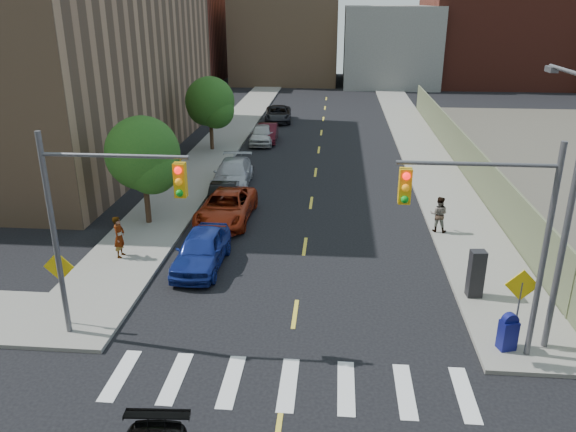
% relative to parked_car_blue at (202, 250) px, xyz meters
% --- Properties ---
extents(sidewalk_nw, '(3.50, 73.00, 0.15)m').
position_rel_parked_car_blue_xyz_m(sidewalk_nw, '(-3.53, 29.97, -0.72)').
color(sidewalk_nw, gray).
rests_on(sidewalk_nw, ground).
extents(sidewalk_ne, '(3.50, 73.00, 0.15)m').
position_rel_parked_car_blue_xyz_m(sidewalk_ne, '(11.97, 29.97, -0.72)').
color(sidewalk_ne, gray).
rests_on(sidewalk_ne, ground).
extents(fence_north, '(0.12, 44.00, 2.50)m').
position_rel_parked_car_blue_xyz_m(fence_north, '(13.82, 16.47, 0.46)').
color(fence_north, '#6F6F4E').
rests_on(fence_north, ground).
extents(building_nw, '(22.00, 30.00, 16.00)m').
position_rel_parked_car_blue_xyz_m(building_nw, '(-17.78, 18.47, 7.21)').
color(building_nw, '#8C6B4C').
rests_on(building_nw, ground).
extents(bg_bldg_west, '(14.00, 18.00, 12.00)m').
position_rel_parked_car_blue_xyz_m(bg_bldg_west, '(-17.78, 58.47, 5.21)').
color(bg_bldg_west, '#592319').
rests_on(bg_bldg_west, ground).
extents(bg_bldg_midwest, '(14.00, 16.00, 15.00)m').
position_rel_parked_car_blue_xyz_m(bg_bldg_midwest, '(-1.78, 60.47, 6.71)').
color(bg_bldg_midwest, '#8C6B4C').
rests_on(bg_bldg_midwest, ground).
extents(bg_bldg_center, '(12.00, 16.00, 10.00)m').
position_rel_parked_car_blue_xyz_m(bg_bldg_center, '(12.22, 58.47, 4.21)').
color(bg_bldg_center, gray).
rests_on(bg_bldg_center, ground).
extents(bg_bldg_east, '(18.00, 18.00, 16.00)m').
position_rel_parked_car_blue_xyz_m(bg_bldg_east, '(26.22, 60.47, 7.21)').
color(bg_bldg_east, '#592319').
rests_on(bg_bldg_east, ground).
extents(signal_nw, '(4.59, 0.30, 7.00)m').
position_rel_parked_car_blue_xyz_m(signal_nw, '(-1.76, -5.53, 3.74)').
color(signal_nw, '#59595E').
rests_on(signal_nw, ground).
extents(signal_ne, '(4.59, 0.30, 7.00)m').
position_rel_parked_car_blue_xyz_m(signal_ne, '(10.21, -5.53, 3.74)').
color(signal_ne, '#59595E').
rests_on(signal_ne, ground).
extents(streetlight_ne, '(0.25, 3.70, 9.00)m').
position_rel_parked_car_blue_xyz_m(streetlight_ne, '(12.42, -4.63, 4.43)').
color(streetlight_ne, '#59595E').
rests_on(streetlight_ne, ground).
extents(warn_sign_nw, '(1.06, 0.06, 2.83)m').
position_rel_parked_car_blue_xyz_m(warn_sign_nw, '(-3.58, -5.03, 1.20)').
color(warn_sign_nw, '#59595E').
rests_on(warn_sign_nw, ground).
extents(warn_sign_ne, '(1.06, 0.06, 2.83)m').
position_rel_parked_car_blue_xyz_m(warn_sign_ne, '(11.42, -5.03, 1.20)').
color(warn_sign_ne, '#59595E').
rests_on(warn_sign_ne, ground).
extents(warn_sign_midwest, '(1.06, 0.06, 2.83)m').
position_rel_parked_car_blue_xyz_m(warn_sign_midwest, '(-3.58, 8.47, 1.20)').
color(warn_sign_midwest, '#59595E').
rests_on(warn_sign_midwest, ground).
extents(tree_west_near, '(3.66, 3.64, 5.52)m').
position_rel_parked_car_blue_xyz_m(tree_west_near, '(-3.78, 4.52, 2.69)').
color(tree_west_near, '#332114').
rests_on(tree_west_near, ground).
extents(tree_west_far, '(3.66, 3.64, 5.52)m').
position_rel_parked_car_blue_xyz_m(tree_west_far, '(-3.78, 19.52, 2.69)').
color(tree_west_far, '#332114').
rests_on(tree_west_far, ground).
extents(parked_car_blue, '(1.96, 4.68, 1.58)m').
position_rel_parked_car_blue_xyz_m(parked_car_blue, '(0.00, 0.00, 0.00)').
color(parked_car_blue, navy).
rests_on(parked_car_blue, ground).
extents(parked_car_black, '(1.71, 4.16, 1.34)m').
position_rel_parked_car_blue_xyz_m(parked_car_black, '(-0.50, 7.11, -0.12)').
color(parked_car_black, black).
rests_on(parked_car_black, ground).
extents(parked_car_red, '(2.64, 5.52, 1.52)m').
position_rel_parked_car_blue_xyz_m(parked_car_red, '(0.02, 5.34, -0.03)').
color(parked_car_red, '#99280F').
rests_on(parked_car_red, ground).
extents(parked_car_silver, '(2.39, 5.42, 1.55)m').
position_rel_parked_car_blue_xyz_m(parked_car_silver, '(-0.69, 11.13, -0.02)').
color(parked_car_silver, '#AEAFB6').
rests_on(parked_car_silver, ground).
extents(parked_car_white, '(1.99, 4.53, 1.52)m').
position_rel_parked_car_blue_xyz_m(parked_car_white, '(-0.34, 22.14, -0.03)').
color(parked_car_white, '#B7B7B7').
rests_on(parked_car_white, ground).
extents(parked_car_maroon, '(1.70, 4.37, 1.42)m').
position_rel_parked_car_blue_xyz_m(parked_car_maroon, '(0.02, 22.81, -0.08)').
color(parked_car_maroon, '#3B0B13').
rests_on(parked_car_maroon, ground).
extents(parked_car_grey, '(2.78, 5.32, 1.43)m').
position_rel_parked_car_blue_xyz_m(parked_car_grey, '(0.02, 30.95, -0.08)').
color(parked_car_grey, black).
rests_on(parked_car_grey, ground).
extents(mailbox, '(0.62, 0.54, 1.28)m').
position_rel_parked_car_blue_xyz_m(mailbox, '(11.14, -5.30, -0.02)').
color(mailbox, navy).
rests_on(mailbox, sidewalk_ne).
extents(payphone, '(0.59, 0.50, 1.85)m').
position_rel_parked_car_blue_xyz_m(payphone, '(10.86, -1.86, 0.28)').
color(payphone, black).
rests_on(payphone, sidewalk_ne).
extents(pedestrian_west, '(0.47, 0.69, 1.85)m').
position_rel_parked_car_blue_xyz_m(pedestrian_west, '(-3.69, 0.40, 0.28)').
color(pedestrian_west, gray).
rests_on(pedestrian_west, sidewalk_nw).
extents(pedestrian_east, '(0.99, 0.86, 1.76)m').
position_rel_parked_car_blue_xyz_m(pedestrian_east, '(10.52, 4.50, 0.24)').
color(pedestrian_east, gray).
rests_on(pedestrian_east, sidewalk_ne).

